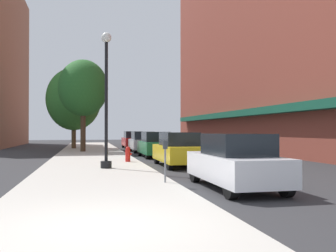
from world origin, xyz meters
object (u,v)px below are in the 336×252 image
(fire_hydrant, at_px, (128,154))
(car_white, at_px, (235,162))
(car_green, at_px, (155,145))
(lamppost, at_px, (106,97))
(tree_near, at_px, (83,88))
(tree_mid, at_px, (74,99))
(car_yellow, at_px, (179,150))
(car_silver, at_px, (142,142))
(parking_meter_near, at_px, (165,156))
(car_red, at_px, (133,140))

(fire_hydrant, height_order, car_white, car_white)
(car_white, xyz_separation_m, car_green, (0.00, 13.30, 0.00))
(lamppost, height_order, fire_hydrant, lamppost)
(tree_near, distance_m, car_green, 8.43)
(tree_mid, height_order, car_yellow, tree_mid)
(car_green, bearing_deg, fire_hydrant, -115.73)
(tree_near, height_order, car_yellow, tree_near)
(fire_hydrant, bearing_deg, car_green, 62.81)
(car_green, bearing_deg, car_silver, 91.47)
(lamppost, relative_size, tree_near, 0.83)
(car_white, distance_m, car_silver, 19.14)
(parking_meter_near, bearing_deg, tree_mid, 98.73)
(parking_meter_near, height_order, car_silver, car_silver)
(car_white, height_order, car_silver, same)
(fire_hydrant, distance_m, parking_meter_near, 7.93)
(fire_hydrant, bearing_deg, car_red, 82.22)
(car_yellow, xyz_separation_m, car_silver, (0.00, 12.08, 0.00))
(lamppost, relative_size, parking_meter_near, 4.50)
(parking_meter_near, height_order, car_yellow, car_yellow)
(tree_mid, height_order, car_silver, tree_mid)
(car_white, bearing_deg, tree_near, 104.24)
(car_silver, bearing_deg, parking_meter_near, -98.37)
(tree_mid, xyz_separation_m, car_silver, (5.54, -5.24, -3.79))
(fire_hydrant, bearing_deg, parking_meter_near, -87.68)
(tree_near, distance_m, car_white, 19.94)
(fire_hydrant, relative_size, car_green, 0.18)
(lamppost, relative_size, fire_hydrant, 7.47)
(fire_hydrant, relative_size, car_silver, 0.18)
(lamppost, distance_m, car_green, 8.62)
(parking_meter_near, relative_size, car_yellow, 0.30)
(tree_near, bearing_deg, car_red, 54.70)
(tree_near, xyz_separation_m, car_yellow, (4.66, -11.86, -4.21))
(parking_meter_near, distance_m, car_green, 12.48)
(tree_near, height_order, car_green, tree_near)
(tree_mid, relative_size, car_red, 1.70)
(car_silver, bearing_deg, car_red, 87.76)
(parking_meter_near, xyz_separation_m, car_silver, (1.95, 18.17, -0.14))
(tree_near, bearing_deg, car_green, -50.38)
(parking_meter_near, relative_size, car_silver, 0.30)
(lamppost, bearing_deg, tree_near, 94.85)
(tree_mid, distance_m, car_silver, 8.52)
(tree_near, relative_size, car_white, 1.65)
(car_yellow, bearing_deg, car_red, 88.87)
(lamppost, bearing_deg, car_green, 64.65)
(tree_mid, bearing_deg, parking_meter_near, -81.27)
(tree_mid, distance_m, car_red, 6.80)
(car_silver, bearing_deg, car_green, -92.24)
(tree_mid, bearing_deg, car_red, 11.40)
(parking_meter_near, relative_size, car_white, 0.30)
(car_red, bearing_deg, fire_hydrant, -99.33)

